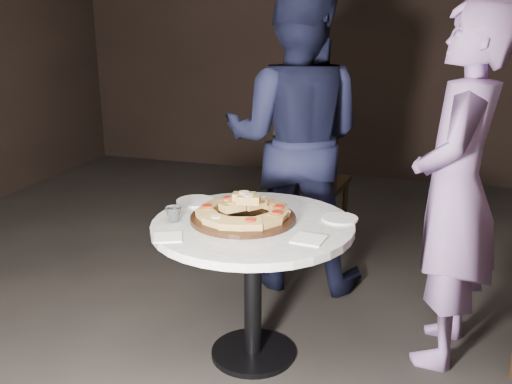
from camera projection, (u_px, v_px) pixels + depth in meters
floor at (250, 352)px, 2.85m from camera, size 7.00×7.00×0.00m
table at (253, 248)px, 2.66m from camera, size 1.05×1.05×0.70m
serving_board at (243, 218)px, 2.65m from camera, size 0.55×0.55×0.02m
focaccia_pile at (243, 209)px, 2.64m from camera, size 0.43×0.44×0.12m
plate_left at (196, 201)px, 2.90m from camera, size 0.23×0.23×0.01m
plate_right at (340, 218)px, 2.66m from camera, size 0.21×0.21×0.01m
water_glass at (173, 214)px, 2.62m from camera, size 0.08×0.08×0.07m
napkin_near at (168, 237)px, 2.44m from camera, size 0.16×0.16×0.01m
napkin_far at (309, 239)px, 2.41m from camera, size 0.14×0.14×0.01m
chair_far at (310, 176)px, 3.97m from camera, size 0.48×0.50×0.94m
diner_navy at (295, 140)px, 3.40m from camera, size 0.93×0.75×1.81m
diner_teal at (456, 190)px, 2.62m from camera, size 0.48×0.66×1.69m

